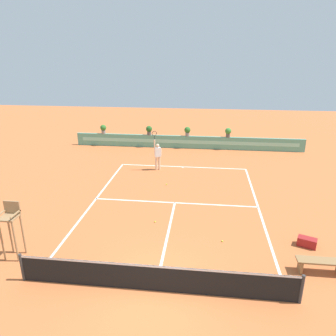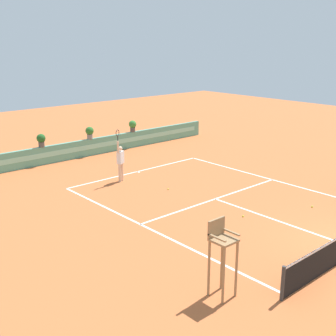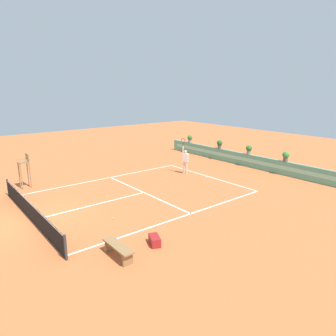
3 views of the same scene
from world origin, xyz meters
name	(u,v)px [view 1 (image 1 of 3)]	position (x,y,z in m)	size (l,w,h in m)	color
ground_plane	(174,206)	(0.00, 6.00, 0.00)	(60.00, 60.00, 0.00)	#BC6033
court_lines	(175,200)	(0.00, 6.72, 0.00)	(8.32, 11.94, 0.01)	white
net	(155,277)	(0.00, 0.00, 0.51)	(8.92, 0.10, 1.00)	#333333
back_wall_barrier	(187,142)	(0.00, 16.39, 0.50)	(18.00, 0.21, 1.00)	#599E84
umpire_chair	(11,224)	(-5.42, 1.26, 1.34)	(0.60, 0.60, 2.14)	#99754C
bench_courtside	(320,263)	(5.45, 1.55, 0.38)	(1.60, 0.44, 0.51)	olive
gear_bag	(307,242)	(5.49, 3.17, 0.18)	(0.70, 0.36, 0.36)	maroon
tennis_player	(158,154)	(-1.58, 11.13, 1.05)	(0.57, 0.35, 2.58)	beige
tennis_ball_near_baseline	(222,241)	(2.23, 3.09, 0.03)	(0.07, 0.07, 0.07)	#CCE033
tennis_ball_mid_court	(155,222)	(-0.69, 4.31, 0.03)	(0.07, 0.07, 0.07)	#CCE033
tennis_ball_by_sideline	(167,184)	(-0.70, 8.67, 0.03)	(0.07, 0.07, 0.07)	#CCE033
potted_plant_centre	(187,131)	(0.00, 16.39, 1.41)	(0.48, 0.48, 0.72)	gray
potted_plant_right	(228,132)	(3.15, 16.39, 1.41)	(0.48, 0.48, 0.72)	#514C47
potted_plant_left	(149,130)	(-3.05, 16.39, 1.41)	(0.48, 0.48, 0.72)	#514C47
potted_plant_far_left	(103,129)	(-6.80, 16.39, 1.41)	(0.48, 0.48, 0.72)	gray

